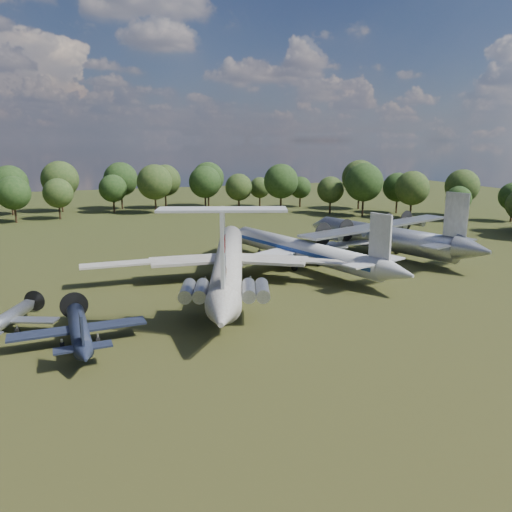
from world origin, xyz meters
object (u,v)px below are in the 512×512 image
object	(u,v)px
an12_transport	(383,240)
small_prop_northwest	(5,323)
tu104_jet	(303,254)
il62_airliner	(228,267)
person_on_il62	(224,270)
small_prop_west	(79,333)

from	to	relation	value
an12_transport	small_prop_northwest	distance (m)	58.75
tu104_jet	small_prop_northwest	distance (m)	42.14
il62_airliner	person_on_il62	distance (m)	14.39
il62_airliner	person_on_il62	world-z (taller)	person_on_il62
small_prop_west	person_on_il62	size ratio (longest dim) A/B	10.89
an12_transport	person_on_il62	world-z (taller)	person_on_il62
tu104_jet	person_on_il62	bearing A→B (deg)	-150.46
il62_airliner	person_on_il62	bearing A→B (deg)	-90.00
an12_transport	person_on_il62	size ratio (longest dim) A/B	24.44
small_prop_northwest	person_on_il62	bearing A→B (deg)	10.77
tu104_jet	an12_transport	xyz separation A→B (m)	(16.48, 3.04, 0.41)
il62_airliner	small_prop_northwest	xyz separation A→B (m)	(-26.21, -8.58, -1.48)
an12_transport	person_on_il62	bearing A→B (deg)	-166.39
il62_airliner	tu104_jet	size ratio (longest dim) A/B	1.20
an12_transport	tu104_jet	bearing A→B (deg)	171.80
an12_transport	small_prop_west	xyz separation A→B (m)	(-49.21, -23.14, -1.27)
il62_airliner	small_prop_west	size ratio (longest dim) A/B	2.98
tu104_jet	person_on_il62	world-z (taller)	person_on_il62
tu104_jet	small_prop_west	world-z (taller)	tu104_jet
small_prop_northwest	person_on_il62	xyz separation A→B (m)	(21.80, -4.71, 4.77)
tu104_jet	person_on_il62	xyz separation A→B (m)	(-17.94, -18.69, 3.67)
small_prop_west	small_prop_northwest	bearing A→B (deg)	135.89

